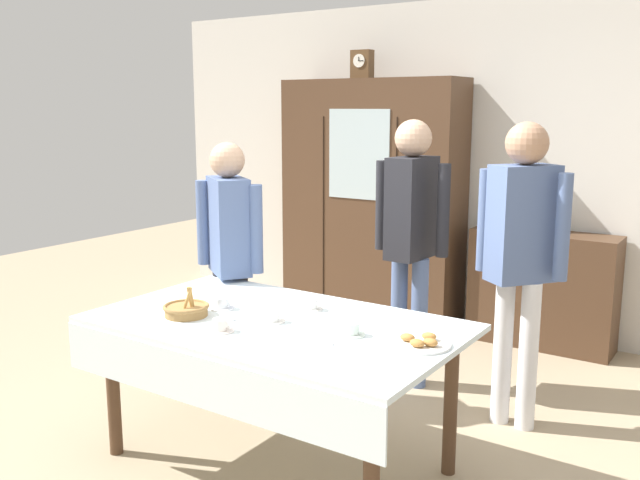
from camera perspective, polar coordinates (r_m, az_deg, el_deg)
The scene contains 20 objects.
ground_plane at distance 3.99m, azimuth -1.66°, elevation -16.60°, with size 12.00×12.00×0.00m, color tan.
back_wall at distance 5.92m, azimuth 13.36°, elevation 5.85°, with size 6.40×0.10×2.70m, color silver.
dining_table at distance 3.55m, azimuth -3.96°, elevation -8.20°, with size 1.86×1.09×0.78m.
wall_cabinet at distance 6.07m, azimuth 4.24°, elevation 3.24°, with size 1.60×0.46×2.07m.
mantel_clock at distance 6.08m, azimuth 3.47°, elevation 14.17°, with size 0.18×0.11×0.24m.
bookshelf_low at distance 5.66m, azimuth 17.75°, elevation -3.88°, with size 1.09×0.35×0.90m.
book_stack at distance 5.55m, azimuth 18.06°, elevation 1.17°, with size 0.16×0.22×0.11m.
tea_cup_far_left at distance 3.76m, azimuth -8.02°, elevation -5.19°, with size 0.13×0.13×0.06m.
tea_cup_near_left at distance 3.51m, azimuth -3.94°, elevation -6.28°, with size 0.13×0.13×0.06m.
tea_cup_far_right at distance 3.31m, azimuth 2.64°, elevation -7.38°, with size 0.13×0.13×0.06m.
tea_cup_mid_right at distance 3.39m, azimuth -8.12°, elevation -6.98°, with size 0.13×0.13×0.06m.
tea_cup_near_right at distance 3.71m, azimuth -0.77°, elevation -5.32°, with size 0.13×0.13×0.06m.
bread_basket at distance 3.67m, azimuth -10.90°, elevation -5.60°, with size 0.24×0.24×0.16m.
pastry_plate at distance 3.21m, azimuth 8.24°, elevation -8.31°, with size 0.28×0.28×0.05m.
spoon_mid_right at distance 3.20m, azimuth 0.53°, elevation -8.44°, with size 0.12×0.02×0.01m.
spoon_far_right at distance 3.54m, azimuth 0.67°, elevation -6.51°, with size 0.12×0.02×0.01m.
spoon_center at distance 3.58m, azimuth -7.40°, elevation -6.42°, with size 0.12×0.02×0.01m.
person_near_right_end at distance 4.06m, azimuth 16.18°, elevation -0.31°, with size 0.52×0.41×1.76m.
person_by_cabinet at distance 4.54m, azimuth 7.48°, elevation 1.18°, with size 0.52×0.37×1.76m.
person_beside_shelf at distance 4.41m, azimuth -7.44°, elevation -0.35°, with size 0.52×0.37×1.63m.
Camera 1 is at (2.06, -2.88, 1.84)m, focal length 39.05 mm.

